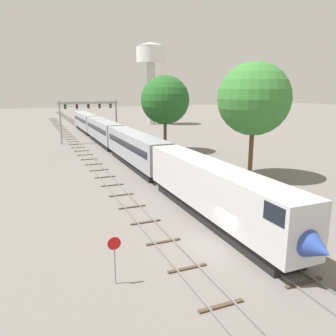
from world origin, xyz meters
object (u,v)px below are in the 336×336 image
Objects in this scene: water_tower at (151,61)px; trackside_tree_left at (254,99)px; passenger_train at (116,138)px; signal_gantry at (89,112)px; trackside_tree_mid at (165,100)px; stop_sign at (115,254)px.

water_tower is 69.28m from trackside_tree_left.
signal_gantry reaches higher than passenger_train.
water_tower reaches higher than passenger_train.
water_tower is (24.86, 31.15, 12.92)m from signal_gantry.
water_tower is 1.88× the size of trackside_tree_mid.
stop_sign is 0.22× the size of trackside_tree_mid.
stop_sign is 42.61m from trackside_tree_mid.
water_tower is 8.69× the size of stop_sign.
trackside_tree_left is at bearing -99.26° from water_tower.
signal_gantry is at bearing -128.60° from water_tower.
passenger_train is 26.84m from trackside_tree_left.
trackside_tree_mid is (10.61, -15.82, 2.63)m from signal_gantry.
water_tower is (22.61, 44.57, 16.77)m from passenger_train.
passenger_train is at bearing -116.90° from water_tower.
passenger_train is 31.00× the size of stop_sign.
trackside_tree_mid is at bearing 64.08° from stop_sign.
trackside_tree_mid is at bearing 98.79° from trackside_tree_left.
trackside_tree_mid reaches higher than passenger_train.
signal_gantry is at bearing 123.84° from trackside_tree_mid.
signal_gantry is 4.20× the size of stop_sign.
trackside_tree_left reaches higher than signal_gantry.
trackside_tree_left reaches higher than trackside_tree_mid.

